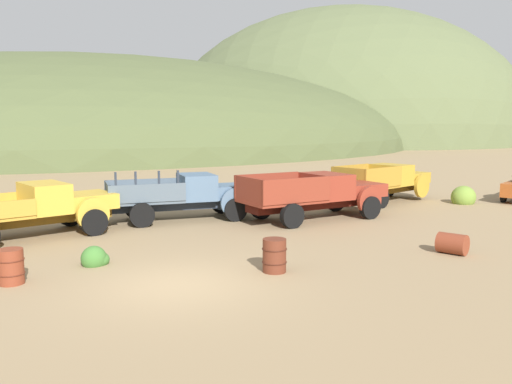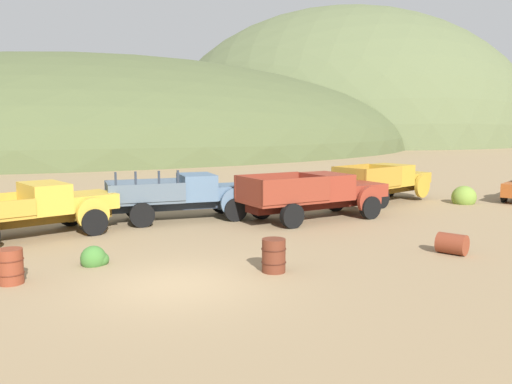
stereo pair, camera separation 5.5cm
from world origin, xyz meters
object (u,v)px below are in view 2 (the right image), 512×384
(truck_faded_yellow, at_px, (43,208))
(truck_chalk_blue, at_px, (194,195))
(truck_mustard, at_px, (389,181))
(oil_drum_tipped, at_px, (452,244))
(oil_drum_by_truck, at_px, (10,266))
(truck_rust_red, at_px, (323,194))
(oil_drum_spare, at_px, (274,255))

(truck_faded_yellow, bearing_deg, truck_chalk_blue, -7.17)
(truck_chalk_blue, height_order, truck_mustard, truck_chalk_blue)
(oil_drum_tipped, bearing_deg, oil_drum_by_truck, 160.11)
(truck_chalk_blue, height_order, truck_rust_red, truck_chalk_blue)
(oil_drum_tipped, xyz_separation_m, oil_drum_by_truck, (-11.77, 4.26, 0.12))
(truck_rust_red, height_order, truck_mustard, same)
(truck_mustard, bearing_deg, truck_faded_yellow, 168.35)
(truck_rust_red, bearing_deg, truck_faded_yellow, 168.35)
(truck_rust_red, xyz_separation_m, oil_drum_tipped, (-0.79, -6.88, -0.70))
(truck_faded_yellow, xyz_separation_m, oil_drum_by_truck, (-1.98, -5.54, -0.55))
(truck_faded_yellow, relative_size, truck_chalk_blue, 0.95)
(truck_faded_yellow, height_order, truck_chalk_blue, truck_chalk_blue)
(truck_rust_red, relative_size, oil_drum_by_truck, 7.41)
(truck_rust_red, xyz_separation_m, oil_drum_by_truck, (-12.56, -2.62, -0.58))
(oil_drum_spare, distance_m, oil_drum_by_truck, 6.70)
(oil_drum_spare, xyz_separation_m, oil_drum_by_truck, (-6.08, 2.81, -0.01))
(truck_chalk_blue, xyz_separation_m, truck_mustard, (10.61, -1.01, 0.03))
(oil_drum_spare, bearing_deg, truck_mustard, 30.13)
(truck_faded_yellow, relative_size, truck_mustard, 0.99)
(truck_faded_yellow, height_order, truck_rust_red, truck_rust_red)
(truck_chalk_blue, xyz_separation_m, oil_drum_by_truck, (-7.93, -5.43, -0.56))
(truck_chalk_blue, relative_size, truck_mustard, 1.04)
(oil_drum_by_truck, bearing_deg, oil_drum_spare, -24.77)
(oil_drum_by_truck, bearing_deg, truck_rust_red, 11.78)
(truck_chalk_blue, distance_m, oil_drum_tipped, 10.45)
(truck_faded_yellow, distance_m, truck_rust_red, 10.98)
(truck_mustard, bearing_deg, truck_rust_red, -170.97)
(oil_drum_spare, bearing_deg, oil_drum_tipped, -14.33)
(truck_mustard, bearing_deg, truck_chalk_blue, 166.80)
(truck_faded_yellow, bearing_deg, truck_mustard, -9.96)
(truck_faded_yellow, bearing_deg, truck_rust_red, -21.53)
(truck_faded_yellow, xyz_separation_m, oil_drum_tipped, (9.80, -9.80, -0.68))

